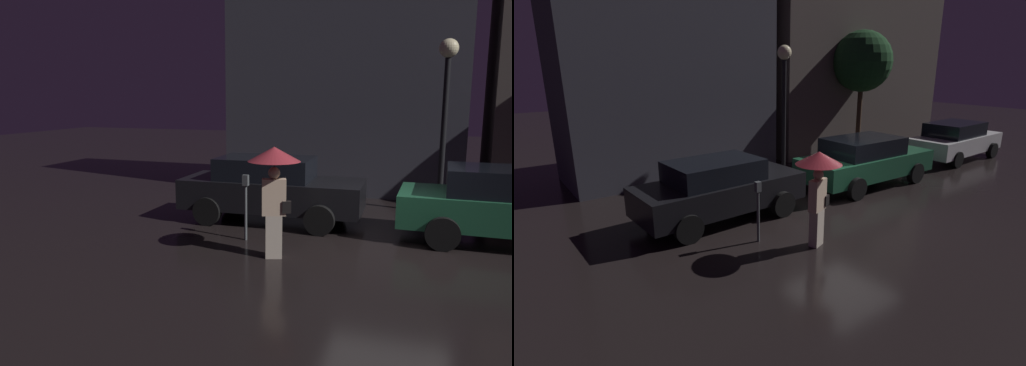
{
  "view_description": "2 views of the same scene",
  "coord_description": "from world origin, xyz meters",
  "views": [
    {
      "loc": [
        0.55,
        -9.53,
        2.96
      ],
      "look_at": [
        -2.78,
        0.15,
        1.16
      ],
      "focal_mm": 35.0,
      "sensor_mm": 36.0,
      "label": 1
    },
    {
      "loc": [
        -7.55,
        -6.72,
        3.78
      ],
      "look_at": [
        -2.32,
        0.22,
        1.15
      ],
      "focal_mm": 28.0,
      "sensor_mm": 36.0,
      "label": 2
    }
  ],
  "objects": [
    {
      "name": "street_lamp_near",
      "position": [
        0.92,
        3.74,
        3.15
      ],
      "size": [
        0.46,
        0.46,
        4.32
      ],
      "color": "black",
      "rests_on": "ground"
    },
    {
      "name": "parked_car_white",
      "position": [
        8.07,
        1.52,
        0.77
      ],
      "size": [
        4.48,
        1.95,
        1.49
      ],
      "rotation": [
        0.0,
        0.0,
        0.02
      ],
      "color": "silver",
      "rests_on": "ground"
    },
    {
      "name": "building_facade_left",
      "position": [
        -1.94,
        6.5,
        3.88
      ],
      "size": [
        7.02,
        3.0,
        7.76
      ],
      "color": "#3D3D47",
      "rests_on": "ground"
    },
    {
      "name": "street_tree",
      "position": [
        5.48,
        4.41,
        3.81
      ],
      "size": [
        2.41,
        2.41,
        5.03
      ],
      "color": "#473323",
      "rests_on": "ground"
    },
    {
      "name": "ground_plane",
      "position": [
        0.0,
        0.0,
        0.0
      ],
      "size": [
        60.0,
        60.0,
        0.0
      ],
      "primitive_type": "plane",
      "color": "black"
    },
    {
      "name": "building_facade_right",
      "position": [
        7.03,
        6.5,
        4.22
      ],
      "size": [
        9.67,
        3.0,
        8.45
      ],
      "color": "#564C47",
      "rests_on": "ground"
    },
    {
      "name": "parked_car_green",
      "position": [
        2.31,
        1.33,
        0.8
      ],
      "size": [
        4.64,
        2.02,
        1.53
      ],
      "rotation": [
        0.0,
        0.0,
        -0.03
      ],
      "color": "#1E5638",
      "rests_on": "ground"
    },
    {
      "name": "pedestrian_with_umbrella",
      "position": [
        -2.03,
        -1.04,
        1.58
      ],
      "size": [
        0.96,
        0.96,
        2.06
      ],
      "rotation": [
        0.0,
        0.0,
        0.33
      ],
      "color": "beige",
      "rests_on": "ground"
    },
    {
      "name": "parking_meter",
      "position": [
        -2.91,
        -0.14,
        0.84
      ],
      "size": [
        0.12,
        0.1,
        1.37
      ],
      "color": "#4C5154",
      "rests_on": "ground"
    },
    {
      "name": "parked_car_black",
      "position": [
        -2.89,
        1.53,
        0.8
      ],
      "size": [
        4.27,
        1.88,
        1.53
      ],
      "rotation": [
        0.0,
        0.0,
        0.03
      ],
      "color": "black",
      "rests_on": "ground"
    }
  ]
}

